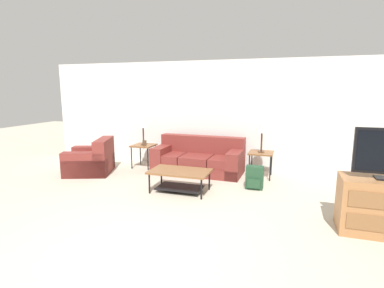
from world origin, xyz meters
name	(u,v)px	position (x,y,z in m)	size (l,w,h in m)	color
ground_plane	(127,258)	(0.00, 0.00, 0.00)	(24.00, 24.00, 0.00)	beige
wall_back	(217,115)	(0.00, 4.39, 1.30)	(9.19, 0.06, 2.60)	white
couch	(199,160)	(-0.27, 3.76, 0.30)	(2.07, 0.97, 0.82)	maroon
armchair	(91,161)	(-2.62, 2.93, 0.28)	(1.23, 1.24, 0.80)	maroon
coffee_table	(180,176)	(-0.22, 2.34, 0.31)	(1.13, 0.67, 0.41)	brown
side_table_left	(144,147)	(-1.70, 3.77, 0.51)	(0.52, 0.54, 0.57)	brown
side_table_right	(261,155)	(1.15, 3.77, 0.51)	(0.52, 0.54, 0.57)	brown
table_lamp_left	(143,123)	(-1.70, 3.77, 1.09)	(0.29, 0.29, 0.66)	#472D1E
table_lamp_right	(262,128)	(1.15, 3.77, 1.09)	(0.29, 0.29, 0.66)	#472D1E
backpack	(255,178)	(1.11, 2.95, 0.22)	(0.33, 0.27, 0.45)	#23472D
picture_frame	(144,143)	(-1.63, 3.69, 0.63)	(0.10, 0.04, 0.13)	#4C3828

